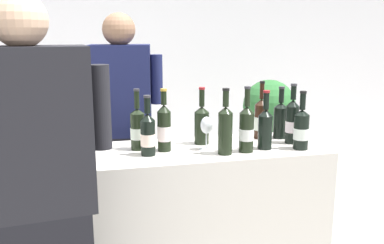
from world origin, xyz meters
TOP-DOWN VIEW (x-y plane):
  - wall_back at (0.00, 2.60)m, footprint 8.00×0.10m
  - counter at (0.00, 0.00)m, footprint 1.85×0.52m
  - wine_bottle_0 at (-0.10, 0.06)m, footprint 0.08×0.08m
  - wine_bottle_1 at (0.65, 0.13)m, footprint 0.08×0.08m
  - wine_bottle_2 at (0.27, 0.09)m, footprint 0.08×0.08m
  - wine_bottle_3 at (0.04, 0.00)m, footprint 0.07×0.07m
  - wine_bottle_4 at (0.34, -0.14)m, footprint 0.07×0.07m
  - wine_bottle_5 at (-0.52, 0.14)m, footprint 0.08×0.08m
  - wine_bottle_6 at (0.76, 0.11)m, footprint 0.08×0.08m
  - wine_bottle_7 at (0.46, -0.12)m, footprint 0.08×0.08m
  - wine_bottle_8 at (0.58, -0.09)m, footprint 0.08×0.08m
  - wine_bottle_9 at (0.78, -0.01)m, footprint 0.07×0.07m
  - wine_bottle_10 at (-0.06, -0.06)m, footprint 0.08×0.08m
  - wine_bottle_11 at (0.77, -0.14)m, footprint 0.08×0.08m
  - wine_glass at (0.26, -0.03)m, footprint 0.08×0.08m
  - ice_bucket at (-0.52, -0.15)m, footprint 0.25×0.25m
  - person_server at (-0.14, 0.61)m, footprint 0.54×0.30m
  - person_guest at (-0.56, -0.54)m, footprint 0.60×0.29m
  - potted_shrub at (1.17, 1.23)m, footprint 0.45×0.62m

SIDE VIEW (x-z plane):
  - counter at x=0.00m, z-range 0.00..0.94m
  - potted_shrub at x=1.17m, z-range 0.19..1.36m
  - person_guest at x=-0.56m, z-range -0.02..1.68m
  - person_server at x=-0.14m, z-range -0.01..1.67m
  - wine_bottle_11 at x=0.77m, z-range 0.89..1.21m
  - wine_bottle_10 at x=-0.06m, z-range 0.90..1.21m
  - wine_bottle_0 at x=-0.10m, z-range 0.89..1.22m
  - ice_bucket at x=-0.52m, z-range 0.94..1.17m
  - wine_bottle_6 at x=0.76m, z-range 0.90..1.21m
  - wine_bottle_2 at x=0.27m, z-range 0.90..1.22m
  - wine_bottle_1 at x=0.65m, z-range 0.89..1.23m
  - wine_bottle_8 at x=0.58m, z-range 0.90..1.22m
  - wine_bottle_5 at x=-0.52m, z-range 0.89..1.24m
  - wine_glass at x=0.26m, z-range 0.97..1.15m
  - wine_bottle_7 at x=0.46m, z-range 0.89..1.24m
  - wine_bottle_3 at x=0.04m, z-range 0.90..1.23m
  - wine_bottle_9 at x=0.78m, z-range 0.90..1.24m
  - wine_bottle_4 at x=0.34m, z-range 0.90..1.25m
  - wall_back at x=0.00m, z-range 0.00..2.80m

